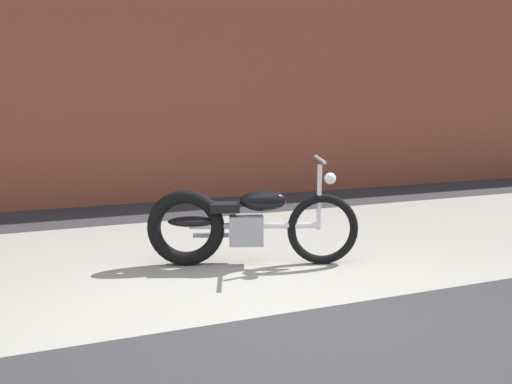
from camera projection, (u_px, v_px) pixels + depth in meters
ground_plane at (262, 317)px, 4.02m from camera, size 80.00×80.00×0.00m
sidewalk_slab at (195, 256)px, 5.62m from camera, size 36.00×3.50×0.01m
brick_building_wall at (129, 9)px, 8.31m from camera, size 36.00×0.50×5.84m
motorcycle_black at (238, 224)px, 5.25m from camera, size 1.92×0.90×1.03m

